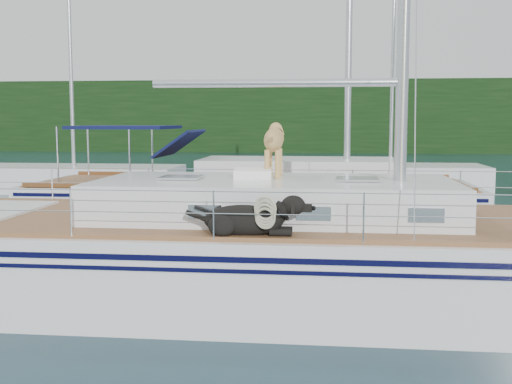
# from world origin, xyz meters

# --- Properties ---
(ground) EXTENTS (120.00, 120.00, 0.00)m
(ground) POSITION_xyz_m (0.00, 0.00, 0.00)
(ground) COLOR black
(ground) RESTS_ON ground
(tree_line) EXTENTS (90.00, 3.00, 6.00)m
(tree_line) POSITION_xyz_m (0.00, 45.00, 3.00)
(tree_line) COLOR black
(tree_line) RESTS_ON ground
(shore_bank) EXTENTS (92.00, 1.00, 1.20)m
(shore_bank) POSITION_xyz_m (0.00, 46.20, 0.60)
(shore_bank) COLOR #595147
(shore_bank) RESTS_ON ground
(main_sailboat) EXTENTS (12.00, 3.80, 14.01)m
(main_sailboat) POSITION_xyz_m (0.10, -0.00, 0.68)
(main_sailboat) COLOR silver
(main_sailboat) RESTS_ON ground
(neighbor_sailboat) EXTENTS (11.00, 3.50, 13.30)m
(neighbor_sailboat) POSITION_xyz_m (-0.25, 6.60, 0.63)
(neighbor_sailboat) COLOR silver
(neighbor_sailboat) RESTS_ON ground
(bg_boat_west) EXTENTS (8.00, 3.00, 11.65)m
(bg_boat_west) POSITION_xyz_m (-8.00, 14.00, 0.45)
(bg_boat_west) COLOR silver
(bg_boat_west) RESTS_ON ground
(bg_boat_center) EXTENTS (7.20, 3.00, 11.65)m
(bg_boat_center) POSITION_xyz_m (4.00, 16.00, 0.45)
(bg_boat_center) COLOR silver
(bg_boat_center) RESTS_ON ground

